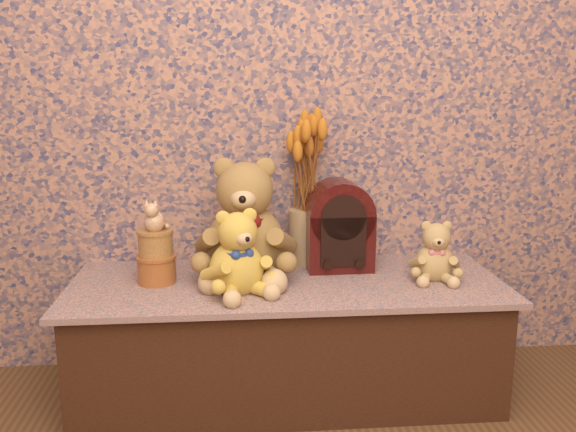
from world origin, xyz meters
name	(u,v)px	position (x,y,z in m)	size (l,w,h in m)	color
display_shelf	(287,337)	(0.00, 1.22, 0.21)	(1.49, 0.59, 0.42)	#334A69
teddy_large	(245,213)	(-0.14, 1.29, 0.65)	(0.36, 0.43, 0.45)	olive
teddy_medium	(236,248)	(-0.17, 1.12, 0.57)	(0.24, 0.28, 0.30)	gold
teddy_small	(435,248)	(0.51, 1.19, 0.53)	(0.18, 0.21, 0.22)	tan
cathedral_radio	(339,225)	(0.20, 1.35, 0.58)	(0.24, 0.17, 0.33)	#340909
ceramic_vase	(305,236)	(0.09, 1.42, 0.52)	(0.12, 0.12, 0.21)	tan
dried_stalks	(306,148)	(0.09, 1.42, 0.86)	(0.24, 0.24, 0.46)	orange
biscuit_tin_lower	(157,270)	(-0.44, 1.23, 0.47)	(0.13, 0.13, 0.09)	#B78A35
biscuit_tin_upper	(156,244)	(-0.44, 1.23, 0.56)	(0.12, 0.12, 0.09)	tan
cat_figurine	(154,215)	(-0.44, 1.23, 0.66)	(0.08, 0.09, 0.11)	silver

